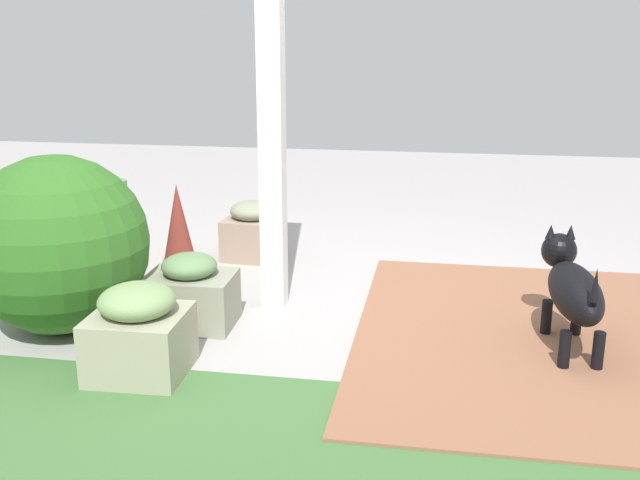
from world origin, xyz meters
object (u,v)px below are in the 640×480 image
Objects in this scene: stone_planter_nearest at (253,231)px; round_shrub at (58,244)px; stone_planter_far at (139,332)px; terracotta_pot_broad at (54,229)px; dog at (572,287)px; terracotta_pot_tall at (118,233)px; terracotta_pot_spiky at (179,238)px; stone_planter_mid at (191,293)px; porch_pillar at (271,96)px.

round_shrub is (0.67, 1.46, 0.28)m from stone_planter_nearest.
round_shrub reaches higher than stone_planter_far.
dog is at bearing 169.71° from terracotta_pot_broad.
dog is (-2.92, 1.02, 0.12)m from terracotta_pot_tall.
terracotta_pot_spiky is at bearing -115.40° from round_shrub.
round_shrub is at bearing -35.63° from stone_planter_far.
stone_planter_far is at bearing 87.12° from stone_planter_mid.
stone_planter_mid is 1.39m from terracotta_pot_tall.
stone_planter_far is 1.27m from terracotta_pot_spiky.
terracotta_pot_broad is 0.85m from terracotta_pot_spiky.
terracotta_pot_spiky is 0.80× the size of dog.
round_shrub is 1.64× the size of terracotta_pot_tall.
stone_planter_far is 1.65m from terracotta_pot_broad.
terracotta_pot_broad is (0.47, -0.77, -0.14)m from round_shrub.
round_shrub is at bearing 28.30° from porch_pillar.
terracotta_pot_tall reaches higher than stone_planter_nearest.
porch_pillar reaches higher than round_shrub.
stone_planter_nearest is 1.91m from stone_planter_far.
terracotta_pot_spiky reaches higher than stone_planter_mid.
terracotta_pot_spiky is at bearing -178.85° from terracotta_pot_broad.
porch_pillar is 1.89m from dog.
terracotta_pot_spiky reaches higher than stone_planter_nearest.
round_shrub is 1.16× the size of dog.
terracotta_pot_tall is at bearing -49.34° from stone_planter_mid.
stone_planter_nearest is at bearing -165.63° from terracotta_pot_tall.
stone_planter_nearest is at bearing -148.97° from terracotta_pot_broad.
porch_pillar reaches higher than stone_planter_mid.
dog is (-2.30, 0.59, 0.01)m from terracotta_pot_spiky.
stone_planter_nearest reaches higher than stone_planter_mid.
stone_planter_far is (0.03, 0.62, 0.03)m from stone_planter_mid.
terracotta_pot_spiky is (-0.84, -0.02, -0.03)m from terracotta_pot_broad.
terracotta_pot_tall is 3.09m from dog.
porch_pillar is 1.18m from stone_planter_mid.
stone_planter_nearest is 1.34m from terracotta_pot_broad.
terracotta_pot_spiky reaches higher than terracotta_pot_tall.
terracotta_pot_tall is 0.88× the size of terracotta_pot_spiky.
stone_planter_nearest is 0.44× the size of round_shrub.
dog is at bearing 160.64° from terracotta_pot_tall.
stone_planter_nearest is at bearing -114.80° from round_shrub.
stone_planter_nearest is 0.74× the size of terracotta_pot_broad.
round_shrub reaches higher than terracotta_pot_broad.
stone_planter_far is 2.15m from dog.
porch_pillar is at bearing -112.13° from stone_planter_far.
porch_pillar reaches higher than terracotta_pot_spiky.
terracotta_pot_broad is 0.68× the size of dog.
terracotta_pot_tall is at bearing -19.36° from dog.
dog is at bearing 147.79° from stone_planter_nearest.
terracotta_pot_tall is at bearing -35.30° from terracotta_pot_spiky.
terracotta_pot_tall is (0.91, -1.06, 0.02)m from stone_planter_mid.
terracotta_pot_broad is at bearing -7.77° from porch_pillar.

